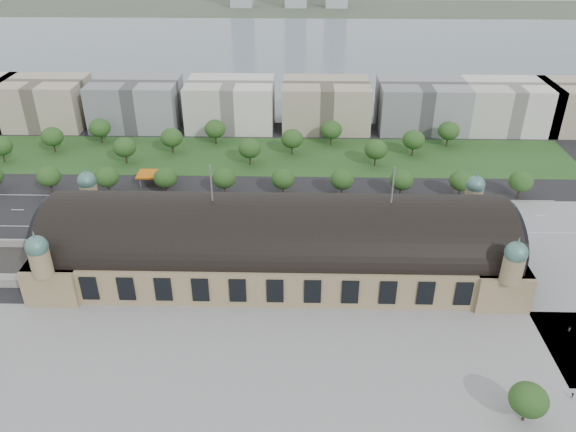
{
  "coord_description": "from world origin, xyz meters",
  "views": [
    {
      "loc": [
        6.91,
        -152.01,
        107.2
      ],
      "look_at": [
        3.06,
        11.17,
        14.0
      ],
      "focal_mm": 35.0,
      "sensor_mm": 36.0,
      "label": 1
    }
  ],
  "objects_px": {
    "pedestrian_4": "(572,396)",
    "bus_mid": "(330,218)",
    "traffic_car_6": "(467,221)",
    "parked_car_6": "(231,234)",
    "petrol_station": "(159,175)",
    "bus_east": "(344,224)",
    "bus_west": "(233,223)",
    "parked_car_5": "(187,233)",
    "pedestrian_2": "(570,329)",
    "parked_car_0": "(122,227)",
    "traffic_car_2": "(115,222)",
    "parked_car_1": "(115,232)",
    "parked_car_2": "(151,232)",
    "traffic_car_4": "(306,210)",
    "parked_car_4": "(142,227)",
    "traffic_car_5": "(367,210)",
    "parked_car_3": "(143,227)"
  },
  "relations": [
    {
      "from": "traffic_car_2",
      "to": "parked_car_1",
      "type": "xyz_separation_m",
      "value": [
        1.88,
        -7.52,
        0.01
      ]
    },
    {
      "from": "traffic_car_4",
      "to": "bus_mid",
      "type": "bearing_deg",
      "value": 56.16
    },
    {
      "from": "petrol_station",
      "to": "traffic_car_2",
      "type": "bearing_deg",
      "value": -102.96
    },
    {
      "from": "parked_car_0",
      "to": "parked_car_2",
      "type": "relative_size",
      "value": 0.83
    },
    {
      "from": "parked_car_5",
      "to": "pedestrian_2",
      "type": "distance_m",
      "value": 127.76
    },
    {
      "from": "parked_car_1",
      "to": "bus_mid",
      "type": "distance_m",
      "value": 79.53
    },
    {
      "from": "parked_car_2",
      "to": "parked_car_6",
      "type": "distance_m",
      "value": 29.11
    },
    {
      "from": "traffic_car_6",
      "to": "parked_car_1",
      "type": "distance_m",
      "value": 131.02
    },
    {
      "from": "petrol_station",
      "to": "bus_east",
      "type": "height_order",
      "value": "petrol_station"
    },
    {
      "from": "traffic_car_4",
      "to": "bus_east",
      "type": "relative_size",
      "value": 0.36
    },
    {
      "from": "bus_east",
      "to": "parked_car_0",
      "type": "bearing_deg",
      "value": 94.41
    },
    {
      "from": "traffic_car_4",
      "to": "parked_car_6",
      "type": "bearing_deg",
      "value": -52.76
    },
    {
      "from": "parked_car_6",
      "to": "pedestrian_2",
      "type": "distance_m",
      "value": 113.06
    },
    {
      "from": "traffic_car_6",
      "to": "bus_mid",
      "type": "distance_m",
      "value": 51.8
    },
    {
      "from": "parked_car_5",
      "to": "parked_car_4",
      "type": "bearing_deg",
      "value": -131.59
    },
    {
      "from": "petrol_station",
      "to": "parked_car_5",
      "type": "relative_size",
      "value": 2.49
    },
    {
      "from": "petrol_station",
      "to": "bus_mid",
      "type": "distance_m",
      "value": 79.5
    },
    {
      "from": "traffic_car_6",
      "to": "parked_car_5",
      "type": "bearing_deg",
      "value": -77.17
    },
    {
      "from": "traffic_car_5",
      "to": "parked_car_2",
      "type": "distance_m",
      "value": 82.88
    },
    {
      "from": "bus_mid",
      "to": "pedestrian_2",
      "type": "bearing_deg",
      "value": -134.13
    },
    {
      "from": "traffic_car_2",
      "to": "pedestrian_2",
      "type": "height_order",
      "value": "pedestrian_2"
    },
    {
      "from": "parked_car_0",
      "to": "bus_east",
      "type": "height_order",
      "value": "bus_east"
    },
    {
      "from": "parked_car_0",
      "to": "parked_car_6",
      "type": "xyz_separation_m",
      "value": [
        40.98,
        -4.0,
        -0.07
      ]
    },
    {
      "from": "traffic_car_5",
      "to": "bus_west",
      "type": "bearing_deg",
      "value": 110.02
    },
    {
      "from": "pedestrian_4",
      "to": "bus_mid",
      "type": "bearing_deg",
      "value": -109.05
    },
    {
      "from": "parked_car_4",
      "to": "traffic_car_5",
      "type": "bearing_deg",
      "value": 67.15
    },
    {
      "from": "parked_car_3",
      "to": "pedestrian_4",
      "type": "bearing_deg",
      "value": 25.3
    },
    {
      "from": "parked_car_5",
      "to": "parked_car_0",
      "type": "bearing_deg",
      "value": -127.8
    },
    {
      "from": "traffic_car_6",
      "to": "bus_east",
      "type": "distance_m",
      "value": 46.79
    },
    {
      "from": "bus_mid",
      "to": "parked_car_4",
      "type": "bearing_deg",
      "value": 94.36
    },
    {
      "from": "traffic_car_4",
      "to": "parked_car_0",
      "type": "bearing_deg",
      "value": -74.28
    },
    {
      "from": "bus_east",
      "to": "parked_car_3",
      "type": "bearing_deg",
      "value": 94.56
    },
    {
      "from": "parked_car_1",
      "to": "parked_car_4",
      "type": "height_order",
      "value": "parked_car_1"
    },
    {
      "from": "traffic_car_4",
      "to": "parked_car_4",
      "type": "distance_m",
      "value": 62.39
    },
    {
      "from": "parked_car_5",
      "to": "bus_east",
      "type": "bearing_deg",
      "value": 66.71
    },
    {
      "from": "traffic_car_6",
      "to": "pedestrian_4",
      "type": "height_order",
      "value": "pedestrian_4"
    },
    {
      "from": "traffic_car_6",
      "to": "bus_west",
      "type": "xyz_separation_m",
      "value": [
        -87.83,
        -4.69,
        1.0
      ]
    },
    {
      "from": "traffic_car_2",
      "to": "pedestrian_2",
      "type": "distance_m",
      "value": 156.75
    },
    {
      "from": "parked_car_0",
      "to": "bus_west",
      "type": "relative_size",
      "value": 0.38
    },
    {
      "from": "traffic_car_4",
      "to": "pedestrian_4",
      "type": "bearing_deg",
      "value": 39.44
    },
    {
      "from": "parked_car_0",
      "to": "pedestrian_2",
      "type": "distance_m",
      "value": 152.34
    },
    {
      "from": "traffic_car_6",
      "to": "bus_west",
      "type": "distance_m",
      "value": 87.96
    },
    {
      "from": "petrol_station",
      "to": "traffic_car_4",
      "type": "height_order",
      "value": "petrol_station"
    },
    {
      "from": "traffic_car_6",
      "to": "parked_car_6",
      "type": "distance_m",
      "value": 88.75
    },
    {
      "from": "traffic_car_2",
      "to": "parked_car_1",
      "type": "height_order",
      "value": "parked_car_1"
    },
    {
      "from": "parked_car_2",
      "to": "pedestrian_4",
      "type": "xyz_separation_m",
      "value": [
        121.36,
        -74.03,
        0.04
      ]
    },
    {
      "from": "petrol_station",
      "to": "parked_car_1",
      "type": "xyz_separation_m",
      "value": [
        -6.58,
        -44.28,
        -2.12
      ]
    },
    {
      "from": "petrol_station",
      "to": "pedestrian_4",
      "type": "height_order",
      "value": "petrol_station"
    },
    {
      "from": "parked_car_2",
      "to": "parked_car_5",
      "type": "relative_size",
      "value": 0.99
    },
    {
      "from": "traffic_car_2",
      "to": "parked_car_0",
      "type": "height_order",
      "value": "traffic_car_2"
    }
  ]
}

